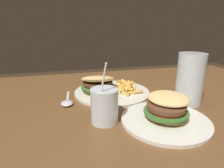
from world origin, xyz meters
The scene contains 6 objects.
dining_table centered at (0.00, 0.00, 0.65)m, with size 1.57×1.20×0.77m.
meal_plate_near centered at (0.09, -0.21, 0.79)m, with size 0.31×0.31×0.10m.
beer_glass centered at (-0.18, -0.04, 0.85)m, with size 0.10×0.10×0.18m.
juice_glass centered at (0.14, 0.02, 0.81)m, with size 0.08×0.08×0.19m.
spoon centered at (0.25, -0.14, 0.77)m, with size 0.05×0.17×0.02m.
meal_plate_far centered at (-0.03, 0.07, 0.80)m, with size 0.26×0.26×0.09m.
Camera 1 is at (0.25, 0.51, 1.04)m, focal length 30.00 mm.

